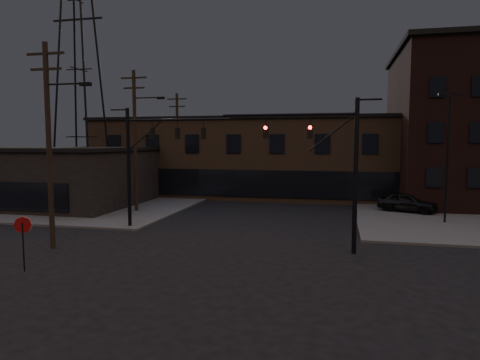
# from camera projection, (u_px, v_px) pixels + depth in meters

# --- Properties ---
(ground) EXTENTS (140.00, 140.00, 0.00)m
(ground) POSITION_uv_depth(u_px,v_px,m) (209.00, 270.00, 19.30)
(ground) COLOR black
(ground) RESTS_ON ground
(sidewalk_nw) EXTENTS (30.00, 30.00, 0.15)m
(sidewalk_nw) POSITION_uv_depth(u_px,v_px,m) (72.00, 196.00, 45.54)
(sidewalk_nw) COLOR #474744
(sidewalk_nw) RESTS_ON ground
(building_row) EXTENTS (40.00, 12.00, 8.00)m
(building_row) POSITION_uv_depth(u_px,v_px,m) (285.00, 158.00, 46.13)
(building_row) COLOR brown
(building_row) RESTS_ON ground
(building_left) EXTENTS (16.00, 12.00, 5.00)m
(building_left) POSITION_uv_depth(u_px,v_px,m) (50.00, 178.00, 39.05)
(building_left) COLOR black
(building_left) RESTS_ON ground
(traffic_signal_near) EXTENTS (7.12, 0.24, 8.00)m
(traffic_signal_near) POSITION_uv_depth(u_px,v_px,m) (333.00, 158.00, 22.04)
(traffic_signal_near) COLOR black
(traffic_signal_near) RESTS_ON ground
(traffic_signal_far) EXTENTS (7.12, 0.24, 8.00)m
(traffic_signal_far) POSITION_uv_depth(u_px,v_px,m) (146.00, 154.00, 28.11)
(traffic_signal_far) COLOR black
(traffic_signal_far) RESTS_ON ground
(stop_sign) EXTENTS (0.72, 0.33, 2.48)m
(stop_sign) POSITION_uv_depth(u_px,v_px,m) (23.00, 231.00, 18.98)
(stop_sign) COLOR black
(stop_sign) RESTS_ON ground
(utility_pole_near) EXTENTS (3.70, 0.28, 11.00)m
(utility_pole_near) POSITION_uv_depth(u_px,v_px,m) (50.00, 140.00, 22.81)
(utility_pole_near) COLOR black
(utility_pole_near) RESTS_ON ground
(utility_pole_mid) EXTENTS (3.70, 0.28, 11.50)m
(utility_pole_mid) POSITION_uv_depth(u_px,v_px,m) (136.00, 138.00, 34.66)
(utility_pole_mid) COLOR black
(utility_pole_mid) RESTS_ON ground
(utility_pole_far) EXTENTS (2.20, 0.28, 11.00)m
(utility_pole_far) POSITION_uv_depth(u_px,v_px,m) (177.00, 142.00, 46.58)
(utility_pole_far) COLOR black
(utility_pole_far) RESTS_ON ground
(transmission_tower) EXTENTS (7.00, 7.00, 25.00)m
(transmission_tower) POSITION_uv_depth(u_px,v_px,m) (79.00, 69.00, 39.66)
(transmission_tower) COLOR black
(transmission_tower) RESTS_ON ground
(lot_light_a) EXTENTS (1.50, 0.28, 9.14)m
(lot_light_a) POSITION_uv_depth(u_px,v_px,m) (448.00, 146.00, 29.51)
(lot_light_a) COLOR black
(lot_light_a) RESTS_ON ground
(parked_car_lot_a) EXTENTS (4.91, 3.45, 1.55)m
(parked_car_lot_a) POSITION_uv_depth(u_px,v_px,m) (407.00, 202.00, 34.48)
(parked_car_lot_a) COLOR black
(parked_car_lot_a) RESTS_ON sidewalk_ne
(car_crossing) EXTENTS (1.87, 5.06, 1.65)m
(car_crossing) POSITION_uv_depth(u_px,v_px,m) (254.00, 189.00, 44.89)
(car_crossing) COLOR black
(car_crossing) RESTS_ON ground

